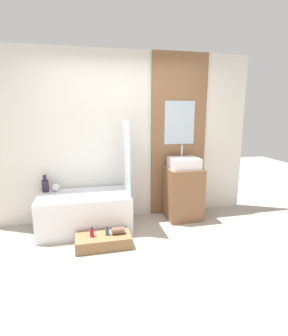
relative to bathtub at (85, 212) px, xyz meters
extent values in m
plane|color=#A39989|center=(0.63, -1.18, -0.27)|extent=(12.00, 12.00, 0.00)
cube|color=silver|center=(0.63, 0.40, 1.03)|extent=(4.20, 0.06, 2.60)
cube|color=brown|center=(1.55, 0.35, 1.03)|extent=(0.92, 0.03, 2.60)
cube|color=#ADBCCC|center=(1.55, 0.33, 1.25)|extent=(0.50, 0.01, 0.68)
cube|color=white|center=(0.00, 0.00, 0.00)|extent=(1.30, 0.71, 0.54)
cube|color=silver|center=(0.00, 0.00, 0.26)|extent=(1.01, 0.49, 0.01)
cube|color=silver|center=(0.62, -0.03, 0.79)|extent=(0.01, 0.60, 1.04)
cube|color=olive|center=(0.22, -0.56, -0.20)|extent=(0.70, 0.35, 0.15)
cube|color=brown|center=(1.55, 0.08, 0.14)|extent=(0.54, 0.50, 0.83)
cube|color=white|center=(1.55, 0.08, 0.64)|extent=(0.44, 0.39, 0.16)
cylinder|color=silver|center=(1.55, 0.19, 0.81)|extent=(0.02, 0.02, 0.18)
cylinder|color=#2D1E33|center=(-0.55, 0.25, 0.36)|extent=(0.10, 0.10, 0.18)
cylinder|color=#2D1E33|center=(-0.55, 0.25, 0.48)|extent=(0.05, 0.05, 0.08)
sphere|color=silver|center=(-0.41, 0.25, 0.33)|extent=(0.12, 0.12, 0.12)
cylinder|color=#B21928|center=(0.07, -0.56, -0.07)|extent=(0.05, 0.05, 0.10)
cylinder|color=black|center=(0.07, -0.56, -0.01)|extent=(0.03, 0.03, 0.02)
cylinder|color=#2D567A|center=(0.27, -0.56, -0.08)|extent=(0.05, 0.05, 0.09)
cylinder|color=black|center=(0.27, -0.56, -0.02)|extent=(0.03, 0.03, 0.02)
cylinder|color=brown|center=(0.41, -0.56, -0.07)|extent=(0.16, 0.09, 0.09)
camera|label=1|loc=(0.02, -3.69, 1.45)|focal=28.00mm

